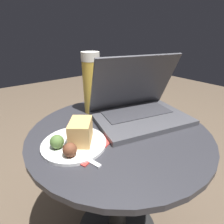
% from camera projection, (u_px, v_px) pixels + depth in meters
% --- Properties ---
extents(table, '(0.60, 0.60, 0.56)m').
position_uv_depth(table, '(118.00, 168.00, 0.67)').
color(table, black).
rests_on(table, ground_plane).
extents(napkin, '(0.17, 0.15, 0.00)m').
position_uv_depth(napkin, '(87.00, 146.00, 0.51)').
color(napkin, '#B7332D').
rests_on(napkin, table).
extents(laptop, '(0.38, 0.31, 0.23)m').
position_uv_depth(laptop, '(139.00, 106.00, 0.66)').
color(laptop, '#47474C').
rests_on(laptop, table).
extents(beer_glass, '(0.07, 0.07, 0.24)m').
position_uv_depth(beer_glass, '(92.00, 83.00, 0.68)').
color(beer_glass, gold).
rests_on(beer_glass, table).
extents(snack_plate, '(0.19, 0.19, 0.07)m').
position_uv_depth(snack_plate, '(76.00, 139.00, 0.50)').
color(snack_plate, white).
rests_on(snack_plate, table).
extents(fork, '(0.07, 0.20, 0.00)m').
position_uv_depth(fork, '(69.00, 149.00, 0.49)').
color(fork, silver).
rests_on(fork, table).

